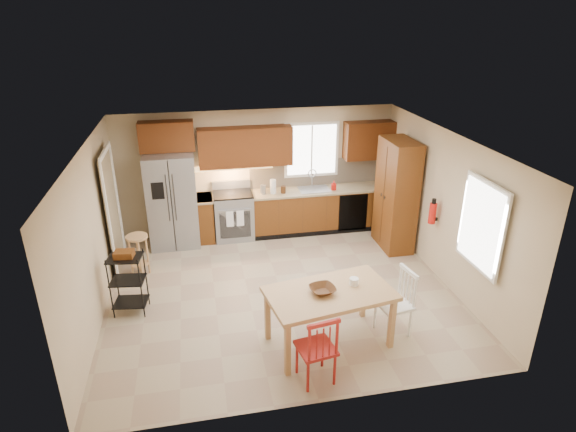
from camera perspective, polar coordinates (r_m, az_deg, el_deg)
The scene contains 33 objects.
floor at distance 8.00m, azimuth -0.86°, elevation -8.82°, with size 5.50×5.50×0.00m, color tan.
ceiling at distance 6.99m, azimuth -0.98°, elevation 8.79°, with size 5.50×5.00×0.02m, color silver.
wall_back at distance 9.72m, azimuth -3.61°, elevation 5.27°, with size 5.50×0.02×2.50m, color #CCB793.
wall_front at distance 5.27m, azimuth 4.13°, elevation -11.49°, with size 5.50×0.02×2.50m, color #CCB793.
wall_left at distance 7.47m, azimuth -22.16°, elevation -2.25°, with size 0.02×5.00×2.50m, color #CCB793.
wall_right at distance 8.31m, azimuth 18.07°, elevation 0.93°, with size 0.02×5.00×2.50m, color #CCB793.
refrigerator at distance 9.41m, azimuth -13.54°, elevation 1.84°, with size 0.92×0.75×1.82m, color gray.
range_stove at distance 9.65m, azimuth -6.47°, elevation 0.01°, with size 0.76×0.63×0.92m, color gray.
base_cabinet_narrow at distance 9.64m, azimuth -9.72°, elevation -0.26°, with size 0.30×0.60×0.90m, color #622F12.
base_cabinet_run at distance 9.96m, azimuth 4.11°, elevation 0.81°, with size 2.92×0.60×0.90m, color #622F12.
dishwasher at distance 9.87m, azimuth 7.69°, elevation 0.42°, with size 0.60×0.02×0.78m, color black.
backsplash at distance 9.97m, azimuth 3.81°, elevation 5.28°, with size 2.92×0.03×0.55m, color #C3AF93.
upper_over_fridge at distance 9.25m, azimuth -14.20°, elevation 9.15°, with size 1.00×0.35×0.55m, color #5C270F.
upper_left_block at distance 9.36m, azimuth -5.08°, elevation 8.19°, with size 1.80×0.35×0.75m, color #5C270F.
upper_right_block at distance 9.93m, azimuth 9.57°, elevation 8.84°, with size 1.00×0.35×0.75m, color #5C270F.
window_back at distance 9.78m, azimuth 2.80°, elevation 7.86°, with size 1.12×0.04×1.12m, color white.
sink at distance 9.77m, azimuth 3.11°, elevation 2.95°, with size 0.62×0.46×0.16m, color gray.
undercab_glow at distance 9.42m, azimuth -6.80°, elevation 5.71°, with size 1.60×0.30×0.01m, color #FFBF66.
soap_bottle at distance 9.73m, azimuth 5.44°, elevation 3.64°, with size 0.09×0.09×0.19m, color red.
paper_towel at distance 9.49m, azimuth -1.79°, elevation 3.52°, with size 0.12×0.12×0.28m, color white.
canister_steel at distance 9.48m, azimuth -2.97°, elevation 3.15°, with size 0.11×0.11×0.18m, color gray.
canister_wood at distance 9.52m, azimuth -0.56°, elevation 3.14°, with size 0.10×0.10×0.14m, color #4F2A15.
pantry at distance 9.24m, azimuth 12.70°, elevation 2.43°, with size 0.50×0.95×2.10m, color #622F12.
fire_extinguisher at distance 8.43m, azimuth 16.75°, elevation 0.31°, with size 0.12×0.12×0.36m, color red.
window_right at distance 7.31m, azimuth 21.98°, elevation -1.05°, with size 0.04×1.02×1.32m, color white.
doorway at distance 8.71m, azimuth -20.10°, elevation 0.23°, with size 0.04×0.95×2.10m, color #8C7A59.
dining_table at distance 6.68m, azimuth 4.87°, elevation -11.95°, with size 1.66×0.93×0.81m, color tan, non-canonical shape.
chair_red at distance 6.06m, azimuth 3.33°, elevation -15.20°, with size 0.46×0.46×0.97m, color #A41E19, non-canonical shape.
chair_white at distance 6.97m, azimuth 12.43°, elevation -10.05°, with size 0.46×0.46×0.97m, color white, non-canonical shape.
table_bowl at distance 6.43m, azimuth 4.10°, elevation -9.06°, with size 0.34×0.34×0.08m, color #4F2A15.
table_jar at distance 6.62m, azimuth 7.81°, elevation -7.87°, with size 0.13×0.13×0.15m, color white.
bar_stool at distance 8.65m, azimuth -17.23°, elevation -4.49°, with size 0.36×0.36×0.75m, color tan, non-canonical shape.
utility_cart at distance 7.63m, azimuth -18.39°, elevation -7.59°, with size 0.49×0.38×0.98m, color black, non-canonical shape.
Camera 1 is at (-1.21, -6.66, 4.26)m, focal length 30.00 mm.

